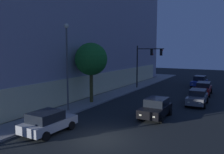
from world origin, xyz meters
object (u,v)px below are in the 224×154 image
object	(u,v)px
modern_building	(37,20)
car_grey	(197,97)
street_lamp_sidewalk	(67,57)
car_blue	(199,81)
car_silver	(48,122)
traffic_light_far_corner	(147,58)
car_black	(156,108)
car_red	(203,88)
sidewalk_tree	(91,59)

from	to	relation	value
modern_building	car_grey	bearing A→B (deg)	-94.48
street_lamp_sidewalk	car_blue	size ratio (longest dim) A/B	1.70
car_silver	car_grey	xyz separation A→B (m)	(13.85, -7.60, 0.02)
car_silver	traffic_light_far_corner	bearing A→B (deg)	1.83
car_black	car_grey	world-z (taller)	car_black
traffic_light_far_corner	car_grey	size ratio (longest dim) A/B	1.40
car_silver	car_red	bearing A→B (deg)	-19.96
street_lamp_sidewalk	sidewalk_tree	xyz separation A→B (m)	(3.98, 0.07, -0.40)
street_lamp_sidewalk	car_silver	distance (m)	7.11
modern_building	car_grey	world-z (taller)	modern_building
car_black	car_blue	world-z (taller)	car_blue
car_red	car_grey	bearing A→B (deg)	-177.15
modern_building	car_silver	xyz separation A→B (m)	(-15.79, -17.18, -9.58)
car_silver	car_blue	distance (m)	27.59
car_grey	car_black	bearing A→B (deg)	160.65
car_black	car_blue	size ratio (longest dim) A/B	0.87
car_silver	street_lamp_sidewalk	bearing A→B (deg)	25.48
modern_building	car_silver	distance (m)	25.23
modern_building	car_black	size ratio (longest dim) A/B	9.75
sidewalk_tree	car_black	distance (m)	8.89
traffic_light_far_corner	car_red	size ratio (longest dim) A/B	1.33
car_silver	car_grey	world-z (taller)	car_grey
car_blue	car_silver	bearing A→B (deg)	168.01
traffic_light_far_corner	sidewalk_tree	world-z (taller)	sidewalk_tree
street_lamp_sidewalk	car_black	size ratio (longest dim) A/B	1.95
modern_building	car_silver	size ratio (longest dim) A/B	9.80
street_lamp_sidewalk	sidewalk_tree	world-z (taller)	street_lamp_sidewalk
car_silver	sidewalk_tree	bearing A→B (deg)	15.35
sidewalk_tree	car_black	xyz separation A→B (m)	(-1.75, -7.78, -3.91)
traffic_light_far_corner	car_black	bearing A→B (deg)	-156.06
car_red	car_silver	bearing A→B (deg)	160.04
street_lamp_sidewalk	sidewalk_tree	distance (m)	4.00
sidewalk_tree	car_black	size ratio (longest dim) A/B	1.55
street_lamp_sidewalk	car_grey	world-z (taller)	street_lamp_sidewalk
sidewalk_tree	car_red	distance (m)	15.24
car_black	car_grey	distance (m)	6.95
car_blue	street_lamp_sidewalk	bearing A→B (deg)	159.61
car_black	car_red	xyz separation A→B (m)	(12.78, -1.99, 0.01)
car_red	car_blue	size ratio (longest dim) A/B	0.99
modern_building	car_blue	size ratio (longest dim) A/B	8.50
car_blue	modern_building	bearing A→B (deg)	116.04
car_black	car_grey	size ratio (longest dim) A/B	0.93
car_grey	car_blue	world-z (taller)	car_blue
sidewalk_tree	street_lamp_sidewalk	bearing A→B (deg)	-179.03
sidewalk_tree	car_black	bearing A→B (deg)	-102.69
street_lamp_sidewalk	car_black	bearing A→B (deg)	-73.91
traffic_light_far_corner	street_lamp_sidewalk	world-z (taller)	street_lamp_sidewalk
street_lamp_sidewalk	car_red	size ratio (longest dim) A/B	1.71
traffic_light_far_corner	car_silver	distance (m)	21.06
car_silver	car_blue	size ratio (longest dim) A/B	0.87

